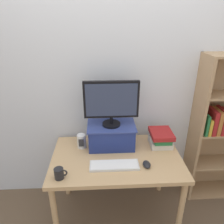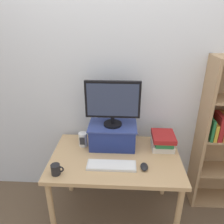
{
  "view_description": "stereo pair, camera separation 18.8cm",
  "coord_description": "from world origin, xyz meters",
  "px_view_note": "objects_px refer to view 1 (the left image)",
  "views": [
    {
      "loc": [
        -0.13,
        -1.64,
        1.92
      ],
      "look_at": [
        -0.04,
        0.08,
        1.14
      ],
      "focal_mm": 35.0,
      "sensor_mm": 36.0,
      "label": 1
    },
    {
      "loc": [
        0.06,
        -1.64,
        1.92
      ],
      "look_at": [
        -0.04,
        0.08,
        1.14
      ],
      "focal_mm": 35.0,
      "sensor_mm": 36.0,
      "label": 2
    }
  ],
  "objects_px": {
    "desk": "(116,164)",
    "keyboard": "(114,165)",
    "computer_mouse": "(147,164)",
    "desk_speaker": "(82,141)",
    "coffee_mug": "(59,173)",
    "book_stack": "(161,138)",
    "riser_box": "(111,135)",
    "computer_monitor": "(111,102)"
  },
  "relations": [
    {
      "from": "keyboard",
      "to": "desk_speaker",
      "type": "relative_size",
      "value": 3.05
    },
    {
      "from": "book_stack",
      "to": "computer_mouse",
      "type": "bearing_deg",
      "value": -122.09
    },
    {
      "from": "computer_monitor",
      "to": "book_stack",
      "type": "height_order",
      "value": "computer_monitor"
    },
    {
      "from": "riser_box",
      "to": "computer_monitor",
      "type": "height_order",
      "value": "computer_monitor"
    },
    {
      "from": "computer_monitor",
      "to": "book_stack",
      "type": "bearing_deg",
      "value": -2.97
    },
    {
      "from": "computer_monitor",
      "to": "book_stack",
      "type": "relative_size",
      "value": 2.03
    },
    {
      "from": "desk",
      "to": "computer_monitor",
      "type": "relative_size",
      "value": 2.34
    },
    {
      "from": "riser_box",
      "to": "book_stack",
      "type": "xyz_separation_m",
      "value": [
        0.48,
        -0.03,
        -0.04
      ]
    },
    {
      "from": "keyboard",
      "to": "book_stack",
      "type": "distance_m",
      "value": 0.57
    },
    {
      "from": "keyboard",
      "to": "coffee_mug",
      "type": "bearing_deg",
      "value": -165.0
    },
    {
      "from": "riser_box",
      "to": "keyboard",
      "type": "height_order",
      "value": "riser_box"
    },
    {
      "from": "computer_mouse",
      "to": "book_stack",
      "type": "xyz_separation_m",
      "value": [
        0.2,
        0.32,
        0.06
      ]
    },
    {
      "from": "book_stack",
      "to": "coffee_mug",
      "type": "height_order",
      "value": "book_stack"
    },
    {
      "from": "computer_monitor",
      "to": "coffee_mug",
      "type": "relative_size",
      "value": 4.79
    },
    {
      "from": "computer_mouse",
      "to": "coffee_mug",
      "type": "bearing_deg",
      "value": -171.43
    },
    {
      "from": "riser_box",
      "to": "coffee_mug",
      "type": "height_order",
      "value": "riser_box"
    },
    {
      "from": "keyboard",
      "to": "coffee_mug",
      "type": "relative_size",
      "value": 4.0
    },
    {
      "from": "desk",
      "to": "keyboard",
      "type": "height_order",
      "value": "keyboard"
    },
    {
      "from": "computer_mouse",
      "to": "riser_box",
      "type": "bearing_deg",
      "value": 129.56
    },
    {
      "from": "desk",
      "to": "coffee_mug",
      "type": "xyz_separation_m",
      "value": [
        -0.47,
        -0.26,
        0.13
      ]
    },
    {
      "from": "computer_mouse",
      "to": "book_stack",
      "type": "bearing_deg",
      "value": 57.91
    },
    {
      "from": "riser_box",
      "to": "computer_monitor",
      "type": "xyz_separation_m",
      "value": [
        0.0,
        -0.0,
        0.34
      ]
    },
    {
      "from": "book_stack",
      "to": "coffee_mug",
      "type": "distance_m",
      "value": 1.01
    },
    {
      "from": "keyboard",
      "to": "computer_mouse",
      "type": "relative_size",
      "value": 4.02
    },
    {
      "from": "desk",
      "to": "computer_mouse",
      "type": "relative_size",
      "value": 11.25
    },
    {
      "from": "desk",
      "to": "keyboard",
      "type": "xyz_separation_m",
      "value": [
        -0.03,
        -0.14,
        0.1
      ]
    },
    {
      "from": "desk",
      "to": "desk_speaker",
      "type": "relative_size",
      "value": 8.54
    },
    {
      "from": "computer_monitor",
      "to": "computer_mouse",
      "type": "relative_size",
      "value": 4.82
    },
    {
      "from": "desk",
      "to": "riser_box",
      "type": "xyz_separation_m",
      "value": [
        -0.04,
        0.19,
        0.2
      ]
    },
    {
      "from": "desk",
      "to": "coffee_mug",
      "type": "bearing_deg",
      "value": -150.78
    },
    {
      "from": "keyboard",
      "to": "desk_speaker",
      "type": "height_order",
      "value": "desk_speaker"
    },
    {
      "from": "desk_speaker",
      "to": "book_stack",
      "type": "bearing_deg",
      "value": -0.26
    },
    {
      "from": "book_stack",
      "to": "coffee_mug",
      "type": "xyz_separation_m",
      "value": [
        -0.91,
        -0.42,
        -0.03
      ]
    },
    {
      "from": "computer_mouse",
      "to": "desk_speaker",
      "type": "xyz_separation_m",
      "value": [
        -0.57,
        0.32,
        0.05
      ]
    },
    {
      "from": "computer_mouse",
      "to": "desk",
      "type": "bearing_deg",
      "value": 147.91
    },
    {
      "from": "computer_monitor",
      "to": "coffee_mug",
      "type": "bearing_deg",
      "value": -133.93
    },
    {
      "from": "coffee_mug",
      "to": "computer_monitor",
      "type": "bearing_deg",
      "value": 46.07
    },
    {
      "from": "keyboard",
      "to": "book_stack",
      "type": "bearing_deg",
      "value": 32.85
    },
    {
      "from": "computer_monitor",
      "to": "coffee_mug",
      "type": "distance_m",
      "value": 0.75
    },
    {
      "from": "desk",
      "to": "computer_mouse",
      "type": "xyz_separation_m",
      "value": [
        0.25,
        -0.15,
        0.1
      ]
    },
    {
      "from": "keyboard",
      "to": "computer_mouse",
      "type": "bearing_deg",
      "value": -2.09
    },
    {
      "from": "riser_box",
      "to": "computer_monitor",
      "type": "relative_size",
      "value": 0.91
    }
  ]
}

